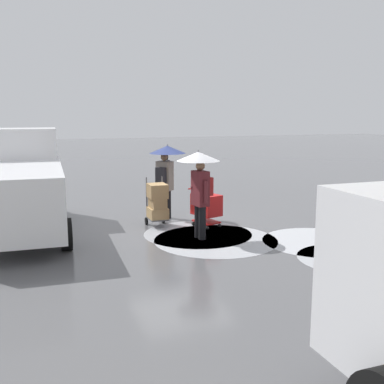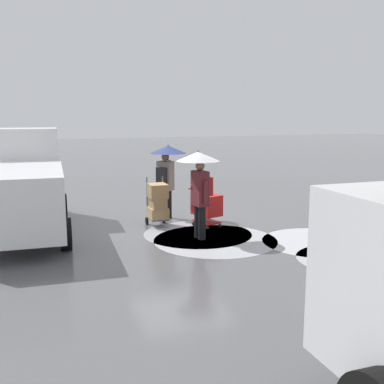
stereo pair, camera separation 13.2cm
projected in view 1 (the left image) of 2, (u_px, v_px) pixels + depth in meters
name	position (u px, v px, depth m)	size (l,w,h in m)	color
ground_plane	(180.00, 225.00, 12.47)	(90.00, 90.00, 0.00)	#5B5B5E
slush_patch_near_cluster	(350.00, 259.00, 9.61)	(2.19, 2.19, 0.01)	#ADAFB5
slush_patch_under_van	(318.00, 241.00, 10.90)	(2.62, 2.62, 0.01)	silver
slush_patch_mid_street	(198.00, 234.00, 11.62)	(2.74, 2.74, 0.01)	#999BA0
slush_patch_far_side	(216.00, 240.00, 11.05)	(2.99, 2.99, 0.01)	#ADAFB5
cargo_van_parked_right	(21.00, 187.00, 11.52)	(2.40, 5.43, 2.60)	white
shopping_cart_vendor	(206.00, 206.00, 12.27)	(0.76, 0.94, 1.02)	red
hand_dolly_boxes	(157.00, 202.00, 12.27)	(0.53, 0.70, 1.32)	#515156
pedestrian_pink_side	(200.00, 174.00, 10.97)	(1.04, 1.04, 2.15)	black
pedestrian_black_side	(166.00, 164.00, 13.12)	(1.04, 1.04, 2.15)	black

